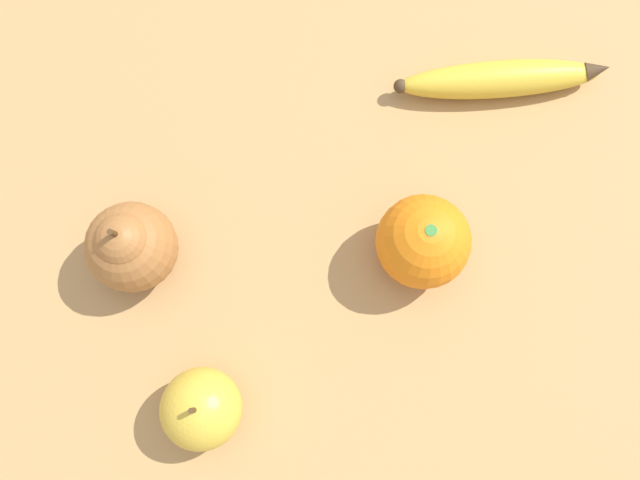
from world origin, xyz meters
TOP-DOWN VIEW (x-y plane):
  - ground_plane at (0.00, 0.00)m, footprint 3.00×3.00m
  - banana at (0.10, 0.13)m, footprint 0.21×0.10m
  - orange at (0.06, -0.06)m, footprint 0.09×0.09m
  - pear at (-0.19, -0.13)m, footprint 0.08×0.08m
  - apple at (-0.09, -0.25)m, footprint 0.07×0.07m

SIDE VIEW (x-z plane):
  - ground_plane at x=0.00m, z-range 0.00..0.00m
  - banana at x=0.10m, z-range 0.00..0.04m
  - apple at x=-0.09m, z-range -0.01..0.07m
  - orange at x=0.06m, z-range 0.00..0.09m
  - pear at x=-0.19m, z-range -0.01..0.10m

